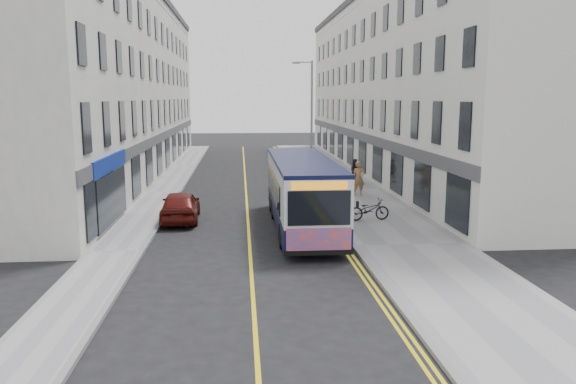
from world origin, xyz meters
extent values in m
plane|color=black|center=(0.00, 0.00, 0.00)|extent=(140.00, 140.00, 0.00)
cube|color=gray|center=(6.25, 12.00, 0.06)|extent=(4.50, 64.00, 0.12)
cube|color=gray|center=(-5.00, 12.00, 0.06)|extent=(2.00, 64.00, 0.12)
cube|color=slate|center=(4.00, 12.00, 0.07)|extent=(0.18, 64.00, 0.13)
cube|color=slate|center=(-4.00, 12.00, 0.07)|extent=(0.18, 64.00, 0.13)
cube|color=yellow|center=(0.00, 12.00, 0.00)|extent=(0.12, 64.00, 0.01)
cube|color=yellow|center=(3.55, 12.00, 0.00)|extent=(0.10, 64.00, 0.01)
cube|color=yellow|center=(3.75, 12.00, 0.00)|extent=(0.10, 64.00, 0.01)
cube|color=silver|center=(11.50, 21.00, 6.50)|extent=(6.00, 46.00, 13.00)
cube|color=silver|center=(-9.00, 21.00, 6.50)|extent=(6.00, 46.00, 13.00)
cylinder|color=gray|center=(4.25, 14.00, 4.00)|extent=(0.14, 0.14, 8.00)
cylinder|color=gray|center=(3.75, 14.00, 7.90)|extent=(1.00, 0.08, 0.08)
cube|color=gray|center=(3.25, 14.00, 7.85)|extent=(0.50, 0.18, 0.12)
cube|color=black|center=(2.35, 2.20, 0.77)|extent=(2.41, 10.62, 0.87)
cube|color=silver|center=(2.35, 2.20, 2.08)|extent=(2.41, 10.62, 1.74)
cube|color=black|center=(2.35, 2.20, 3.02)|extent=(2.43, 10.62, 0.15)
cube|color=black|center=(1.13, 2.78, 1.88)|extent=(0.04, 8.30, 1.11)
cube|color=black|center=(3.58, 2.78, 1.88)|extent=(0.04, 8.30, 1.11)
cube|color=black|center=(2.35, -3.13, 1.98)|extent=(2.17, 0.04, 1.21)
cube|color=#FF4315|center=(2.35, -3.13, 0.82)|extent=(2.27, 0.04, 0.92)
cube|color=orange|center=(2.35, -3.14, 2.75)|extent=(1.93, 0.04, 0.27)
cylinder|color=black|center=(1.26, -0.99, 0.48)|extent=(0.27, 0.97, 0.97)
cylinder|color=black|center=(3.44, -0.99, 0.48)|extent=(0.27, 0.97, 0.97)
cylinder|color=black|center=(1.26, 4.32, 0.48)|extent=(0.27, 0.97, 0.97)
cylinder|color=black|center=(3.44, 4.32, 0.48)|extent=(0.27, 0.97, 0.97)
cylinder|color=black|center=(1.26, 6.06, 0.48)|extent=(0.27, 0.97, 0.97)
cylinder|color=black|center=(3.44, 6.06, 0.48)|extent=(0.27, 0.97, 0.97)
imported|color=black|center=(5.56, 3.10, 0.62)|extent=(1.97, 0.88, 1.00)
imported|color=#986B45|center=(6.46, 9.71, 1.11)|extent=(0.74, 0.49, 1.99)
imported|color=black|center=(7.22, 14.30, 0.92)|extent=(0.83, 0.68, 1.60)
imported|color=white|center=(3.20, 22.87, 0.68)|extent=(1.86, 4.26, 1.36)
imported|color=#51100D|center=(-3.14, 4.24, 0.73)|extent=(1.83, 4.31, 1.45)
camera|label=1|loc=(-0.30, -21.77, 5.72)|focal=35.00mm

